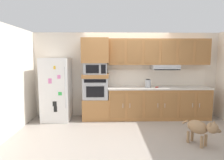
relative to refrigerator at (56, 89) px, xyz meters
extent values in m
plane|color=#9E9389|center=(2.01, -0.68, -0.88)|extent=(9.60, 9.60, 0.00)
cube|color=silver|center=(2.01, 0.43, 0.37)|extent=(6.20, 0.12, 2.50)
cube|color=silver|center=(-0.79, -0.68, 0.37)|extent=(0.12, 7.10, 2.50)
cube|color=white|center=(0.00, 0.00, 0.00)|extent=(0.76, 0.70, 1.76)
cylinder|color=silver|center=(0.33, -0.37, 0.10)|extent=(0.02, 0.02, 1.10)
cube|color=black|center=(0.05, -0.35, -0.48)|extent=(0.09, 0.01, 0.16)
cube|color=black|center=(0.03, -0.35, -0.33)|extent=(0.11, 0.01, 0.13)
cube|color=pink|center=(0.17, -0.35, 0.39)|extent=(0.08, 0.01, 0.10)
cube|color=gold|center=(0.06, -0.35, 0.63)|extent=(0.05, 0.01, 0.09)
cube|color=green|center=(0.19, -0.35, -0.06)|extent=(0.09, 0.01, 0.09)
cube|color=pink|center=(-0.07, -0.35, 0.28)|extent=(0.09, 0.01, 0.13)
cube|color=#A8703D|center=(1.11, 0.07, -0.58)|extent=(0.74, 0.62, 0.60)
cube|color=#A8AAAF|center=(1.11, 0.07, 0.02)|extent=(0.70, 0.58, 0.60)
cube|color=black|center=(1.11, -0.23, -0.04)|extent=(0.49, 0.01, 0.30)
cube|color=black|center=(1.11, -0.23, 0.26)|extent=(0.59, 0.01, 0.09)
cylinder|color=#A8AAAF|center=(1.11, -0.25, 0.15)|extent=(0.56, 0.02, 0.02)
cube|color=#A8703D|center=(1.11, 0.07, 0.37)|extent=(0.74, 0.62, 0.10)
cube|color=#A8AAAF|center=(1.11, 0.07, 0.58)|extent=(0.64, 0.53, 0.32)
cube|color=black|center=(1.04, -0.20, 0.58)|extent=(0.35, 0.01, 0.22)
cube|color=black|center=(1.33, -0.20, 0.58)|extent=(0.13, 0.01, 0.24)
cube|color=#A8703D|center=(1.11, 0.07, 1.08)|extent=(0.74, 0.62, 0.68)
cube|color=#A8703D|center=(2.93, 0.07, -0.44)|extent=(2.90, 0.60, 0.88)
cube|color=#9A6738|center=(1.72, -0.24, -0.42)|extent=(0.41, 0.01, 0.70)
cylinder|color=#BCBCC1|center=(1.86, -0.25, -0.42)|extent=(0.01, 0.01, 0.12)
cube|color=#9A6738|center=(2.20, -0.24, -0.42)|extent=(0.41, 0.01, 0.70)
cylinder|color=#BCBCC1|center=(2.06, -0.25, -0.42)|extent=(0.01, 0.01, 0.12)
cube|color=#9A6738|center=(2.68, -0.24, -0.42)|extent=(0.41, 0.01, 0.70)
cylinder|color=#BCBCC1|center=(2.83, -0.25, -0.42)|extent=(0.01, 0.01, 0.12)
cube|color=#9A6738|center=(3.17, -0.24, -0.42)|extent=(0.41, 0.01, 0.70)
cylinder|color=#BCBCC1|center=(3.02, -0.25, -0.42)|extent=(0.01, 0.01, 0.12)
cube|color=#9A6738|center=(3.65, -0.24, -0.42)|extent=(0.41, 0.01, 0.70)
cylinder|color=#BCBCC1|center=(3.80, -0.25, -0.42)|extent=(0.01, 0.01, 0.12)
cube|color=#9A6738|center=(4.13, -0.24, -0.42)|extent=(0.41, 0.01, 0.70)
cylinder|color=#BCBCC1|center=(3.99, -0.25, -0.42)|extent=(0.01, 0.01, 0.12)
cube|color=beige|center=(2.93, 0.07, 0.02)|extent=(2.94, 0.64, 0.04)
cube|color=white|center=(2.93, 0.36, 0.29)|extent=(2.94, 0.02, 0.50)
cube|color=#A8703D|center=(2.93, 0.20, 1.05)|extent=(2.90, 0.34, 0.74)
cube|color=#A8AAAF|center=(3.10, 0.13, 0.61)|extent=(0.76, 0.48, 0.14)
cube|color=black|center=(3.10, -0.09, 0.55)|extent=(0.72, 0.04, 0.02)
cube|color=#9A6738|center=(1.72, 0.02, 1.05)|extent=(0.41, 0.01, 0.63)
cube|color=#9A6738|center=(2.20, 0.02, 1.05)|extent=(0.41, 0.01, 0.63)
cube|color=#9A6738|center=(2.68, 0.02, 1.05)|extent=(0.41, 0.01, 0.63)
cube|color=#9A6738|center=(3.17, 0.02, 1.05)|extent=(0.41, 0.01, 0.63)
cube|color=#9A6738|center=(3.65, 0.02, 1.05)|extent=(0.41, 0.01, 0.63)
cube|color=#9A6738|center=(4.13, 0.02, 1.05)|extent=(0.41, 0.01, 0.63)
cylinder|color=red|center=(2.85, -0.02, 0.05)|extent=(0.10, 0.08, 0.03)
cylinder|color=silver|center=(2.91, -0.11, 0.05)|extent=(0.10, 0.07, 0.01)
cylinder|color=#A8AAAF|center=(2.60, 0.02, 0.15)|extent=(0.17, 0.17, 0.22)
cylinder|color=black|center=(2.60, 0.02, 0.27)|extent=(0.10, 0.10, 0.02)
ellipsoid|color=#997551|center=(3.28, -1.65, -0.51)|extent=(0.45, 0.50, 0.26)
sphere|color=#997551|center=(3.44, -1.91, -0.44)|extent=(0.21, 0.21, 0.21)
ellipsoid|color=brown|center=(3.50, -1.99, -0.46)|extent=(0.13, 0.14, 0.07)
cone|color=#997551|center=(3.50, -1.85, -0.35)|extent=(0.06, 0.06, 0.07)
cone|color=#997551|center=(3.37, -1.93, -0.35)|extent=(0.06, 0.06, 0.07)
cylinder|color=#997551|center=(3.12, -1.42, -0.48)|extent=(0.11, 0.15, 0.12)
cylinder|color=#997551|center=(3.42, -1.73, -0.76)|extent=(0.06, 0.06, 0.24)
cylinder|color=#997551|center=(3.30, -1.81, -0.76)|extent=(0.06, 0.06, 0.24)
cylinder|color=#997551|center=(3.25, -1.49, -0.76)|extent=(0.06, 0.06, 0.24)
cylinder|color=#997551|center=(3.13, -1.56, -0.76)|extent=(0.06, 0.06, 0.24)
camera|label=1|loc=(1.46, -5.36, 0.90)|focal=30.66mm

